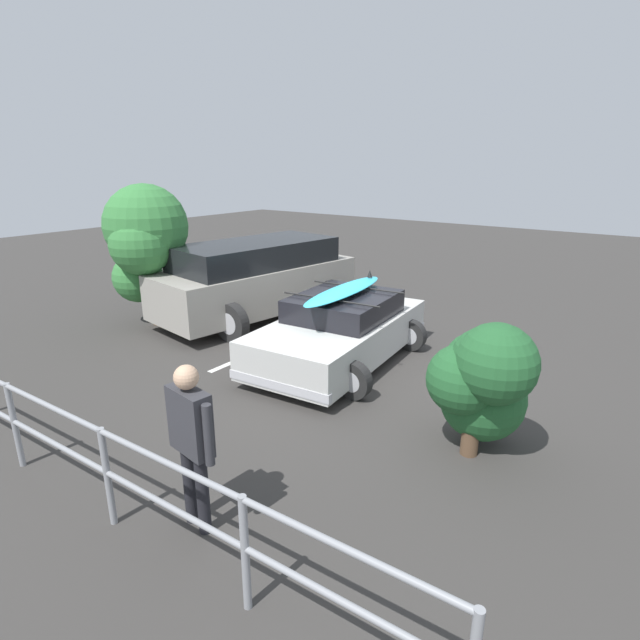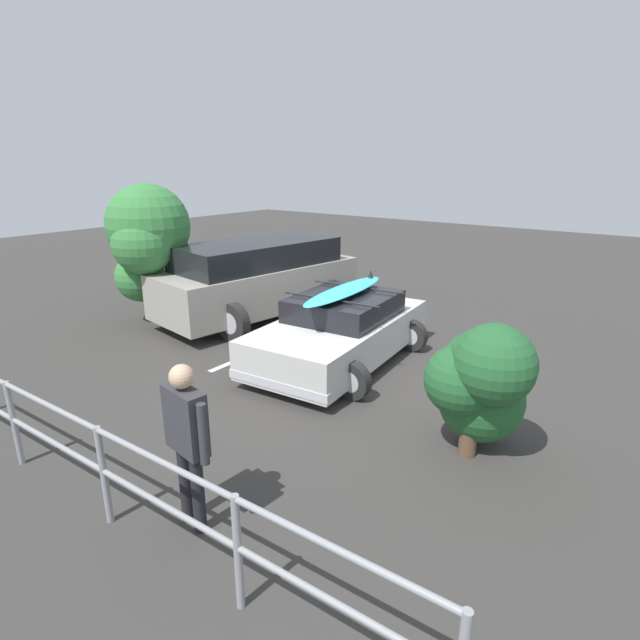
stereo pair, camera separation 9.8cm
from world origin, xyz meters
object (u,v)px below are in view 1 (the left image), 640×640
(person_bystander, at_px, (191,434))
(bush_near_right, at_px, (145,237))
(sedan_car, at_px, (340,330))
(bush_near_left, at_px, (482,378))
(suv_car, at_px, (257,278))

(person_bystander, relative_size, bush_near_right, 0.57)
(sedan_car, bearing_deg, person_bystander, 106.26)
(bush_near_left, relative_size, bush_near_right, 0.57)
(sedan_car, height_order, suv_car, suv_car)
(suv_car, bearing_deg, bush_near_left, 157.17)
(person_bystander, bearing_deg, suv_car, -51.89)
(person_bystander, bearing_deg, sedan_car, -73.74)
(suv_car, bearing_deg, sedan_car, 160.12)
(person_bystander, relative_size, bush_near_left, 1.00)
(bush_near_right, bearing_deg, suv_car, -130.20)
(sedan_car, xyz_separation_m, suv_car, (3.09, -1.12, 0.34))
(sedan_car, height_order, bush_near_left, bush_near_left)
(person_bystander, xyz_separation_m, bush_near_right, (5.93, -3.79, 0.91))
(suv_car, height_order, person_bystander, suv_car)
(bush_near_right, bearing_deg, bush_near_left, 174.25)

